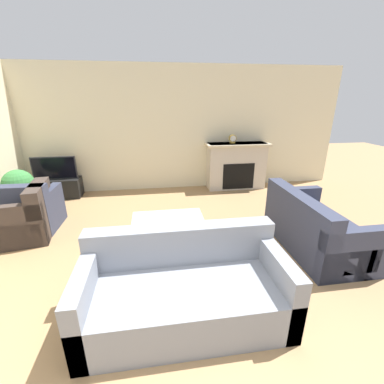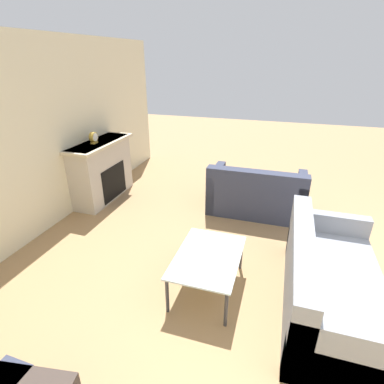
{
  "view_description": "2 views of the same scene",
  "coord_description": "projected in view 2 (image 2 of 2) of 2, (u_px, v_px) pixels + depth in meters",
  "views": [
    {
      "loc": [
        -0.04,
        -1.01,
        2.02
      ],
      "look_at": [
        0.5,
        2.56,
        0.69
      ],
      "focal_mm": 24.0,
      "sensor_mm": 36.0,
      "label": 1
    },
    {
      "loc": [
        -2.46,
        1.56,
        2.4
      ],
      "look_at": [
        0.74,
        2.56,
        0.87
      ],
      "focal_mm": 28.0,
      "sensor_mm": 36.0,
      "label": 2
    }
  ],
  "objects": [
    {
      "name": "fireplace",
      "position": [
        102.0,
        169.0,
        5.32
      ],
      "size": [
        1.44,
        0.49,
        1.05
      ],
      "color": "#BCB2A3",
      "rests_on": "ground_plane"
    },
    {
      "name": "couch_loveseat",
      "position": [
        256.0,
        195.0,
        4.94
      ],
      "size": [
        0.87,
        1.53,
        0.82
      ],
      "rotation": [
        0.0,
        0.0,
        1.57
      ],
      "color": "#33384C",
      "rests_on": "ground_plane"
    },
    {
      "name": "mantel_clock",
      "position": [
        94.0,
        138.0,
        4.97
      ],
      "size": [
        0.16,
        0.07,
        0.19
      ],
      "color": "#B79338",
      "rests_on": "fireplace"
    },
    {
      "name": "couch_sectional",
      "position": [
        328.0,
        286.0,
        3.01
      ],
      "size": [
        1.9,
        0.9,
        0.82
      ],
      "color": "gray",
      "rests_on": "ground_plane"
    },
    {
      "name": "coffee_table",
      "position": [
        208.0,
        259.0,
        3.23
      ],
      "size": [
        0.99,
        0.68,
        0.44
      ],
      "color": "#333338",
      "rests_on": "ground_plane"
    }
  ]
}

